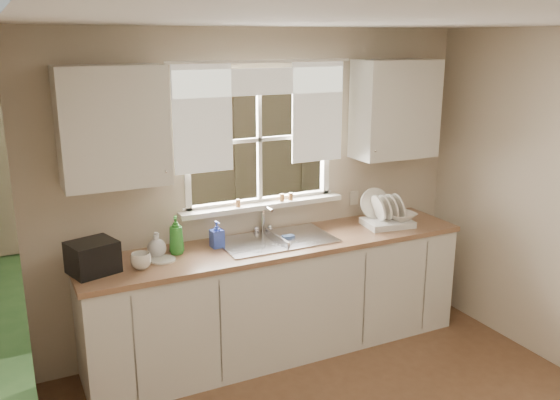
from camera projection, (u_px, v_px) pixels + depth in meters
name	position (u px, v px, depth m)	size (l,w,h in m)	color
room_walls	(433.00, 284.00, 2.93)	(3.62, 4.02, 2.50)	beige
ceiling	(442.00, 19.00, 2.66)	(3.60, 4.00, 0.02)	silver
window	(260.00, 161.00, 4.66)	(1.38, 0.16, 1.06)	white
curtains	(263.00, 104.00, 4.49)	(1.50, 0.03, 0.81)	white
base_cabinets	(278.00, 299.00, 4.66)	(3.00, 0.62, 0.87)	silver
countertop	(278.00, 244.00, 4.54)	(3.04, 0.65, 0.04)	#8D6546
upper_cabinet_left	(113.00, 127.00, 3.92)	(0.70, 0.33, 0.80)	silver
upper_cabinet_right	(395.00, 109.00, 4.90)	(0.70, 0.33, 0.80)	silver
wall_outlet	(354.00, 198.00, 5.12)	(0.08, 0.01, 0.12)	beige
sill_jars	(271.00, 199.00, 4.71)	(0.50, 0.04, 0.06)	brown
sink	(276.00, 249.00, 4.58)	(0.88, 0.52, 0.40)	#B7B7BC
dish_rack	(386.00, 216.00, 4.91)	(0.42, 0.34, 0.30)	silver
bowl	(401.00, 216.00, 4.91)	(0.24, 0.24, 0.06)	white
soap_bottle_a	(176.00, 235.00, 4.25)	(0.11, 0.11, 0.28)	#2E882C
soap_bottle_b	(217.00, 234.00, 4.39)	(0.09, 0.09, 0.20)	blue
soap_bottle_c	(157.00, 244.00, 4.21)	(0.14, 0.14, 0.18)	beige
saucer	(163.00, 260.00, 4.15)	(0.18, 0.18, 0.01)	silver
cup	(141.00, 261.00, 3.99)	(0.14, 0.14, 0.11)	silver
black_appliance	(93.00, 257.00, 3.91)	(0.29, 0.25, 0.22)	black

